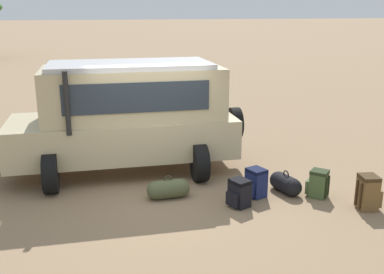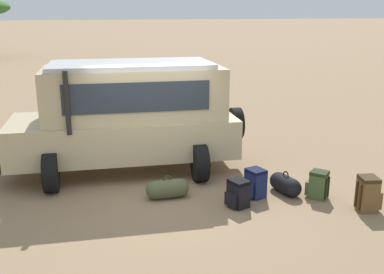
% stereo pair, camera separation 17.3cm
% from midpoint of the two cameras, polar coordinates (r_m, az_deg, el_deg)
% --- Properties ---
extents(ground_plane, '(320.00, 320.00, 0.00)m').
position_cam_midpoint_polar(ground_plane, '(8.93, -3.61, -7.43)').
color(ground_plane, '#8C7051').
extents(safari_vehicle, '(5.41, 2.91, 2.44)m').
position_cam_midpoint_polar(safari_vehicle, '(10.01, -7.60, 2.85)').
color(safari_vehicle, tan).
rests_on(safari_vehicle, ground_plane).
extents(backpack_beside_front_wheel, '(0.45, 0.44, 0.52)m').
position_cam_midpoint_polar(backpack_beside_front_wheel, '(8.40, 6.43, -7.17)').
color(backpack_beside_front_wheel, black).
rests_on(backpack_beside_front_wheel, ground_plane).
extents(backpack_cluster_center, '(0.46, 0.46, 0.54)m').
position_cam_midpoint_polar(backpack_cluster_center, '(9.08, 16.24, -5.85)').
color(backpack_cluster_center, '#42562D').
rests_on(backpack_cluster_center, ground_plane).
extents(backpack_near_rear_wheel, '(0.45, 0.42, 0.64)m').
position_cam_midpoint_polar(backpack_near_rear_wheel, '(8.81, 21.98, -6.73)').
color(backpack_near_rear_wheel, brown).
rests_on(backpack_near_rear_wheel, ground_plane).
extents(backpack_outermost, '(0.46, 0.44, 0.56)m').
position_cam_midpoint_polar(backpack_outermost, '(8.86, 8.56, -5.85)').
color(backpack_outermost, navy).
rests_on(backpack_outermost, ground_plane).
extents(duffel_bag_low_black_case, '(0.85, 0.37, 0.47)m').
position_cam_midpoint_polar(duffel_bag_low_black_case, '(8.76, -2.57, -6.59)').
color(duffel_bag_low_black_case, '#4C5133').
rests_on(duffel_bag_low_black_case, ground_plane).
extents(duffel_bag_soft_canvas, '(0.45, 0.80, 0.46)m').
position_cam_midpoint_polar(duffel_bag_soft_canvas, '(9.18, 12.29, -5.89)').
color(duffel_bag_soft_canvas, black).
rests_on(duffel_bag_soft_canvas, ground_plane).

